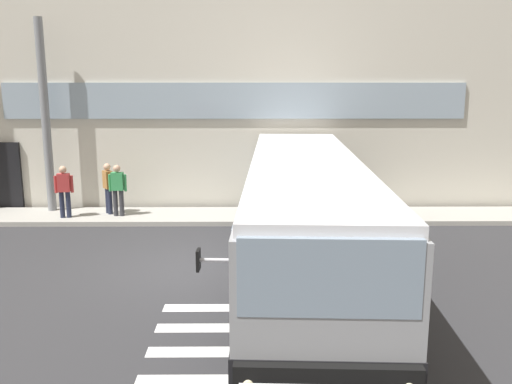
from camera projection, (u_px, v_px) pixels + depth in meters
name	position (u px, v px, depth m)	size (l,w,h in m)	color
ground_plane	(187.00, 268.00, 13.22)	(80.00, 90.00, 0.02)	#2B2B2D
bay_paint_stripes	(277.00, 352.00, 9.12)	(4.40, 3.96, 0.01)	silver
terminal_building	(200.00, 91.00, 23.78)	(23.38, 13.80, 8.07)	beige
boarding_curb	(204.00, 216.00, 17.90)	(25.58, 2.00, 0.15)	#9E9B93
entry_support_column	(45.00, 117.00, 17.80)	(0.28, 0.28, 6.31)	slate
bus_main_foreground	(304.00, 216.00, 12.80)	(3.53, 12.58, 2.70)	gray
passenger_near_column	(64.00, 188.00, 17.28)	(0.59, 0.41, 1.68)	#1E2338
passenger_by_doorway	(108.00, 186.00, 17.78)	(0.40, 0.50, 1.68)	#1E2338
passenger_at_curb_edge	(118.00, 188.00, 17.48)	(0.59, 0.23, 1.68)	#2D2D33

